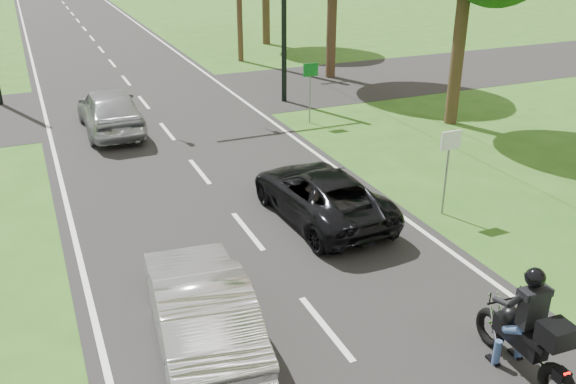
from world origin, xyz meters
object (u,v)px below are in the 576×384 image
object	(u,v)px
dark_suv	(321,194)
motorcycle_rider	(529,336)
silver_sedan	(201,308)
sign_green	(310,78)
sign_white	(449,152)
silver_suv	(110,109)

from	to	relation	value
dark_suv	motorcycle_rider	bearing A→B (deg)	90.95
motorcycle_rider	silver_sedan	world-z (taller)	motorcycle_rider
motorcycle_rider	sign_green	bearing A→B (deg)	81.76
sign_green	motorcycle_rider	bearing A→B (deg)	-101.15
dark_suv	silver_sedan	distance (m)	5.32
silver_sedan	dark_suv	bearing A→B (deg)	-132.46
sign_white	silver_suv	bearing A→B (deg)	123.23
dark_suv	sign_green	bearing A→B (deg)	-116.27
sign_white	sign_green	size ratio (longest dim) A/B	1.00
sign_green	dark_suv	bearing A→B (deg)	-113.49
silver_sedan	sign_green	xyz separation A→B (m)	(7.00, 10.52, 0.89)
motorcycle_rider	dark_suv	bearing A→B (deg)	96.64
silver_suv	sign_white	size ratio (longest dim) A/B	2.12
silver_suv	sign_white	bearing A→B (deg)	122.70
silver_suv	sign_white	xyz separation A→B (m)	(6.41, -9.79, 0.82)
silver_sedan	sign_green	world-z (taller)	sign_green
dark_suv	silver_suv	bearing A→B (deg)	-70.57
dark_suv	sign_green	distance (m)	7.67
silver_suv	sign_green	world-z (taller)	sign_green
motorcycle_rider	sign_green	size ratio (longest dim) A/B	1.05
silver_sedan	motorcycle_rider	bearing A→B (deg)	153.32
silver_sedan	sign_green	size ratio (longest dim) A/B	1.99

